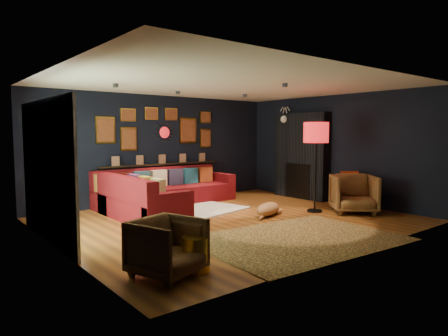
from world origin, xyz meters
TOP-DOWN VIEW (x-y plane):
  - floor at (0.00, 0.00)m, footprint 6.50×6.50m
  - room_walls at (0.00, 0.00)m, footprint 6.50×6.50m
  - sectional at (-0.61, 1.81)m, footprint 3.41×2.69m
  - ledge at (0.00, 2.68)m, footprint 3.20×0.12m
  - gallery_wall at (-0.01, 2.72)m, footprint 3.15×0.04m
  - sunburst_mirror at (0.10, 2.72)m, footprint 0.47×0.16m
  - fireplace at (3.09, 0.90)m, footprint 0.31×1.60m
  - deer_head at (3.14, 1.40)m, footprint 0.50×0.28m
  - sliding_door at (-3.22, 0.60)m, footprint 0.06×2.80m
  - ceiling_spots at (-0.00, 0.80)m, footprint 3.30×2.50m
  - shag_rug at (-0.31, 1.25)m, footprint 2.80×2.29m
  - leopard_rug at (-0.11, -1.80)m, footprint 3.32×2.49m
  - coffee_table at (-0.56, 1.39)m, footprint 0.79×0.65m
  - pouf at (-1.30, 0.58)m, footprint 0.48×0.48m
  - armchair_left at (-2.55, -1.89)m, footprint 0.91×0.88m
  - armchair_right at (2.45, -1.09)m, footprint 1.19×1.19m
  - gold_stool at (-2.20, -1.97)m, footprint 0.35×0.35m
  - orange_chair at (2.80, -0.76)m, footprint 0.55×0.55m
  - floor_lamp at (1.90, -0.51)m, footprint 0.52×0.52m
  - dog at (0.80, -0.20)m, footprint 1.24×0.93m

SIDE VIEW (x-z plane):
  - floor at x=0.00m, z-range 0.00..0.00m
  - leopard_rug at x=-0.11m, z-range 0.00..0.02m
  - shag_rug at x=-0.31m, z-range 0.00..0.03m
  - pouf at x=-1.30m, z-range 0.03..0.35m
  - dog at x=0.80m, z-range 0.02..0.37m
  - gold_stool at x=-2.20m, z-range 0.00..0.43m
  - coffee_table at x=-0.56m, z-range 0.14..0.49m
  - sectional at x=-0.61m, z-range -0.11..0.75m
  - armchair_left at x=-2.55m, z-range 0.00..0.75m
  - armchair_right at x=2.45m, z-range 0.00..0.89m
  - orange_chair at x=2.80m, z-range 0.07..0.90m
  - ledge at x=0.00m, z-range 0.90..0.94m
  - fireplace at x=3.09m, z-range -0.08..2.12m
  - sliding_door at x=-3.22m, z-range 0.00..2.20m
  - room_walls at x=0.00m, z-range -1.66..4.84m
  - floor_lamp at x=1.90m, z-range 0.67..2.58m
  - sunburst_mirror at x=0.10m, z-range 1.46..1.93m
  - gallery_wall at x=-0.01m, z-range 1.30..2.32m
  - deer_head at x=3.14m, z-range 1.83..2.28m
  - ceiling_spots at x=0.00m, z-range 2.53..2.59m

